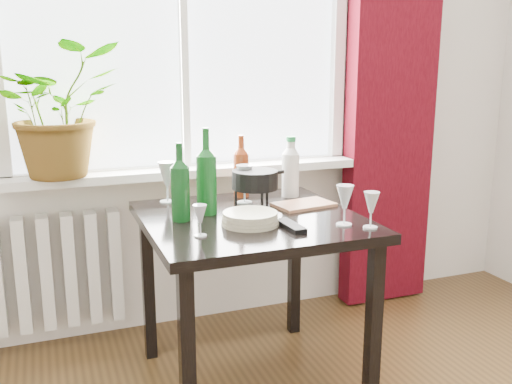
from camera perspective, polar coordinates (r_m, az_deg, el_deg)
name	(u,v)px	position (r m, az deg, el deg)	size (l,w,h in m)	color
window	(181,7)	(2.84, -7.46, 17.89)	(1.72, 0.08, 1.62)	white
windowsill	(189,171)	(2.81, -6.67, 2.11)	(1.72, 0.20, 0.04)	white
curtain	(393,71)	(3.20, 13.50, 11.64)	(0.50, 0.12, 2.56)	#38050C
radiator	(34,274)	(2.88, -21.31, -7.64)	(0.80, 0.10, 0.55)	white
table	(251,238)	(2.33, -0.51, -4.61)	(0.85, 0.85, 0.74)	black
potted_plant	(59,110)	(2.67, -19.14, 7.75)	(0.53, 0.46, 0.59)	#417A20
wine_bottle_left	(180,181)	(2.23, -7.61, 1.05)	(0.07, 0.07, 0.31)	#0B3B12
wine_bottle_right	(206,171)	(2.31, -4.99, 2.15)	(0.08, 0.08, 0.36)	#0D4315
bottle_amber	(241,165)	(2.61, -1.49, 2.70)	(0.07, 0.07, 0.29)	maroon
cleaning_bottle	(291,166)	(2.61, 3.48, 2.56)	(0.08, 0.08, 0.28)	silver
wineglass_front_right	(345,205)	(2.18, 8.85, -1.29)	(0.07, 0.07, 0.16)	silver
wineglass_far_right	(371,210)	(2.16, 11.43, -1.75)	(0.06, 0.06, 0.14)	silver
wineglass_back_center	(245,184)	(2.50, -1.15, 0.85)	(0.07, 0.07, 0.17)	silver
wineglass_back_left	(167,182)	(2.54, -8.88, 1.02)	(0.08, 0.08, 0.19)	#B2BDC0
wineglass_front_left	(200,221)	(2.03, -5.60, -2.86)	(0.05, 0.05, 0.12)	#B2B9BF
plate_stack	(250,218)	(2.18, -0.59, -2.65)	(0.22, 0.22, 0.05)	beige
fondue_pot	(255,188)	(2.45, -0.11, 0.41)	(0.23, 0.20, 0.15)	black
tv_remote	(291,226)	(2.14, 3.48, -3.39)	(0.05, 0.17, 0.02)	black
cutting_board	(304,205)	(2.47, 4.78, -1.25)	(0.25, 0.16, 0.01)	#A86E4C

